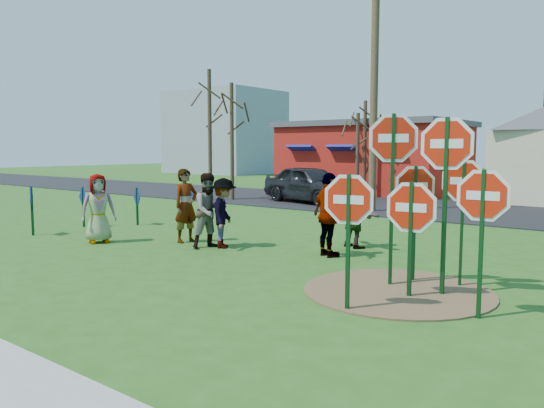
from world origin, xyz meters
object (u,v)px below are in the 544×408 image
Objects in this scene: stop_sign_a at (349,211)px; stop_sign_c at (446,164)px; suv at (310,184)px; utility_pole at (374,81)px; stop_sign_d at (463,191)px; person_a at (98,208)px; stop_sign_b at (393,155)px; person_b at (186,206)px.

stop_sign_a is 1.99m from stop_sign_c.
utility_pole is at bearing -93.36° from suv.
stop_sign_c reaches higher than stop_sign_d.
person_a is at bearing -159.73° from suv.
stop_sign_b is at bearing -61.37° from utility_pole.
utility_pole is at bearing 116.75° from stop_sign_c.
stop_sign_a is 1.15× the size of person_b.
stop_sign_b is 1.67× the size of person_b.
utility_pole is (-5.36, 9.82, 2.62)m from stop_sign_b.
person_b is (-6.11, 0.84, -1.36)m from stop_sign_b.
suv is at bearing 22.70° from person_b.
stop_sign_a is at bearing -73.00° from person_a.
person_b is 10.55m from suv.
stop_sign_d is 14.39m from suv.
person_a is 0.37× the size of suv.
stop_sign_b reaches higher than stop_sign_a.
stop_sign_a is at bearing -129.80° from suv.
stop_sign_a is at bearing -122.52° from stop_sign_c.
person_a is (-7.96, 1.14, -0.61)m from stop_sign_a.
suv is at bearing 30.81° from person_a.
person_a is (-8.85, -1.28, -0.80)m from stop_sign_d.
stop_sign_c is (0.84, 1.67, 0.67)m from stop_sign_a.
person_a is at bearing 177.62° from stop_sign_c.
utility_pole is at bearing 11.74° from person_a.
stop_sign_c is 12.05m from utility_pole.
suv is (-2.88, 10.15, -0.09)m from person_b.
stop_sign_d is 0.25× the size of utility_pole.
stop_sign_c is at bearing -61.37° from person_a.
utility_pole reaches higher than suv.
person_b is at bearing 142.91° from stop_sign_a.
stop_sign_c is at bearing -123.40° from suv.
stop_sign_a is at bearing -128.29° from stop_sign_d.
stop_sign_b is (-0.12, 1.73, 0.82)m from stop_sign_a.
person_b reaches higher than suv.
stop_sign_d is at bearing -121.27° from suv.
stop_sign_c is (0.96, -0.06, -0.14)m from stop_sign_b.
stop_sign_c is 1.30× the size of stop_sign_d.
person_b is at bearing 166.88° from stop_sign_c.
person_a is (-7.84, -0.59, -1.42)m from stop_sign_b.
suv is (-10.00, 10.31, -0.83)m from stop_sign_d.
stop_sign_a is 13.24m from utility_pole.
stop_sign_d reaches higher than suv.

